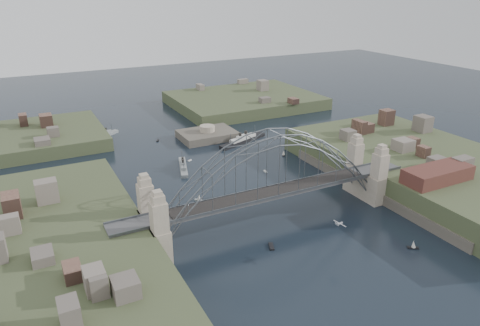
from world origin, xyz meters
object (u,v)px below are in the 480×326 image
at_px(wharf_shed, 438,174).
at_px(naval_cruiser_far, 105,135).
at_px(fort_island, 207,139).
at_px(ocean_liner, 243,140).
at_px(naval_cruiser_near, 183,167).
at_px(bridge, 273,178).

xyz_separation_m(wharf_shed, naval_cruiser_far, (-68.57, 104.97, -9.24)).
height_order(fort_island, ocean_liner, fort_island).
height_order(naval_cruiser_near, naval_cruiser_far, naval_cruiser_near).
distance_m(fort_island, naval_cruiser_near, 32.57).
bearing_deg(ocean_liner, naval_cruiser_far, 145.88).
height_order(fort_island, wharf_shed, wharf_shed).
relative_size(bridge, ocean_liner, 3.60).
xyz_separation_m(bridge, wharf_shed, (44.00, -14.00, -2.32)).
xyz_separation_m(bridge, naval_cruiser_near, (-8.04, 44.35, -11.55)).
xyz_separation_m(bridge, ocean_liner, (22.53, 59.06, -11.42)).
distance_m(wharf_shed, naval_cruiser_far, 125.72).
height_order(fort_island, naval_cruiser_far, fort_island).
xyz_separation_m(naval_cruiser_near, naval_cruiser_far, (-16.53, 46.61, -0.01)).
relative_size(fort_island, ocean_liner, 0.94).
distance_m(wharf_shed, naval_cruiser_near, 78.73).
relative_size(fort_island, naval_cruiser_far, 1.74).
bearing_deg(naval_cruiser_near, bridge, -79.73).
bearing_deg(bridge, wharf_shed, -17.65).
distance_m(fort_island, naval_cruiser_far, 42.17).
bearing_deg(naval_cruiser_far, fort_island, -29.83).
relative_size(fort_island, wharf_shed, 1.10).
height_order(bridge, fort_island, bridge).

